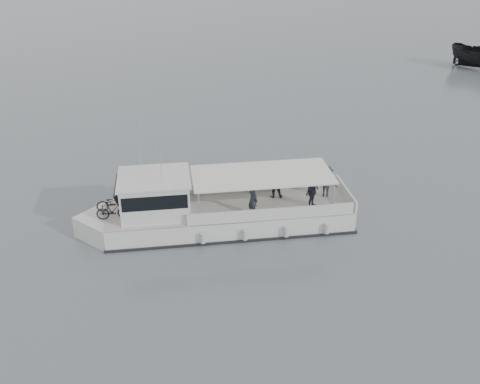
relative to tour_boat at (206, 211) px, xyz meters
name	(u,v)px	position (x,y,z in m)	size (l,w,h in m)	color
ground	(247,214)	(2.15, 0.30, -0.84)	(1400.00, 1400.00, 0.00)	slate
tour_boat	(206,211)	(0.00, 0.00, 0.00)	(12.12, 6.01, 5.12)	white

